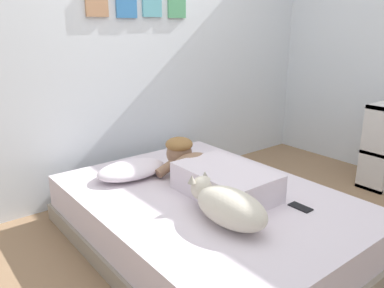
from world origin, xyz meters
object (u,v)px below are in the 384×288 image
dog (227,205)px  cell_phone (300,207)px  coffee_cup (195,164)px  person_lying (211,173)px  pillow (131,170)px  bed (208,219)px

dog → cell_phone: size_ratio=4.11×
coffee_cup → person_lying: bearing=-112.4°
person_lying → dog: person_lying is taller
pillow → coffee_cup: size_ratio=4.16×
bed → cell_phone: bearing=-57.8°
bed → cell_phone: (0.31, -0.49, 0.18)m
person_lying → dog: bearing=-120.7°
coffee_cup → bed: bearing=-118.5°
cell_phone → dog: bearing=162.1°
person_lying → cell_phone: bearing=-68.0°
coffee_cup → cell_phone: (0.08, -0.91, -0.03)m
person_lying → dog: 0.47m
pillow → person_lying: size_ratio=0.57×
dog → bed: bearing=65.0°
person_lying → coffee_cup: bearing=67.6°
pillow → dog: (0.08, -0.91, 0.05)m
dog → coffee_cup: size_ratio=4.60×
coffee_cup → cell_phone: size_ratio=0.89×
dog → pillow: bearing=95.1°
cell_phone → person_lying: bearing=112.0°
pillow → cell_phone: 1.20m
bed → coffee_cup: 0.53m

